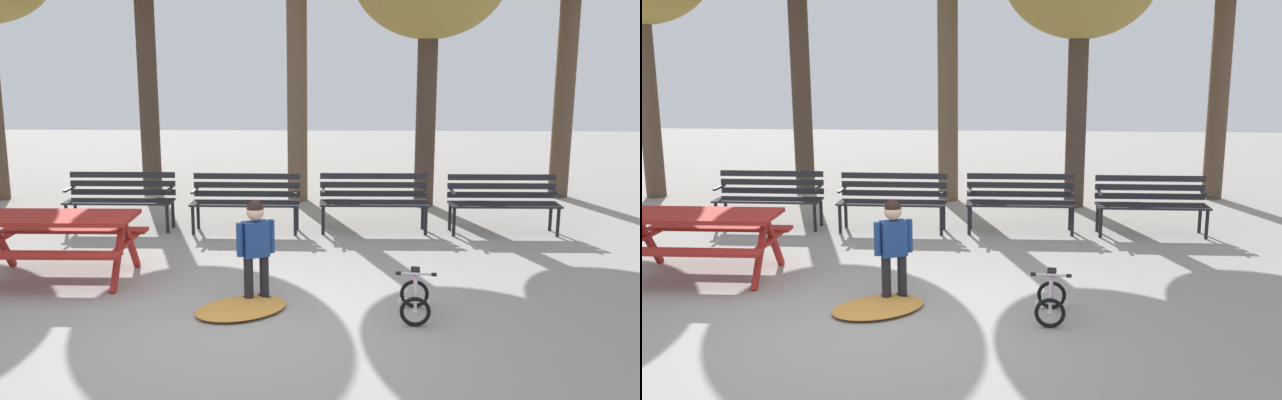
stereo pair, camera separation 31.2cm
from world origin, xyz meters
TOP-DOWN VIEW (x-y plane):
  - ground at (0.00, 0.00)m, footprint 36.00×36.00m
  - picnic_table at (-2.32, 1.45)m, footprint 1.82×1.36m
  - park_bench_far_left at (-2.33, 3.87)m, footprint 1.60×0.46m
  - park_bench_left at (-0.42, 3.79)m, footprint 1.60×0.47m
  - park_bench_right at (1.47, 3.86)m, footprint 1.61×0.48m
  - park_bench_far_right at (3.37, 3.81)m, footprint 1.60×0.47m
  - child_standing at (0.09, 0.73)m, footprint 0.38×0.26m
  - kids_bicycle at (1.73, 0.36)m, footprint 0.40×0.58m
  - leaf_pile at (-0.03, 0.45)m, footprint 1.19×1.11m

SIDE VIEW (x-z plane):
  - ground at x=0.00m, z-range 0.00..0.00m
  - leaf_pile at x=-0.03m, z-range 0.00..0.07m
  - kids_bicycle at x=1.73m, z-range -0.07..0.47m
  - park_bench_far_left at x=-2.33m, z-range 0.08..0.94m
  - park_bench_left at x=-0.42m, z-range 0.08..0.94m
  - park_bench_right at x=1.47m, z-range 0.08..0.94m
  - park_bench_far_right at x=3.37m, z-range 0.08..0.94m
  - picnic_table at x=-2.32m, z-range 0.20..0.99m
  - child_standing at x=0.09m, z-range 0.10..1.21m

